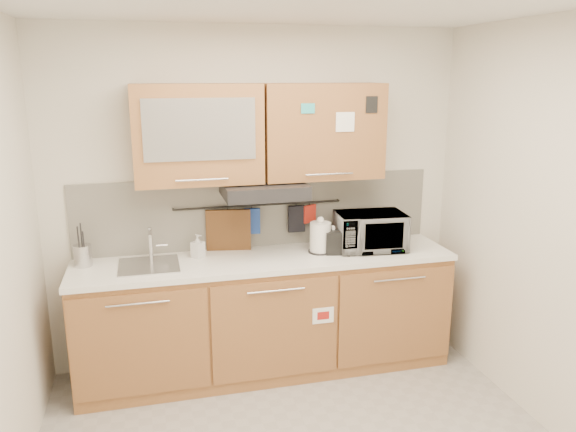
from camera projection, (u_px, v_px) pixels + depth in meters
wall_back at (258, 199)px, 4.37m from camera, size 3.20×0.00×3.20m
wall_right at (569, 237)px, 3.34m from camera, size 0.00×3.00×3.00m
base_cabinet at (267, 321)px, 4.31m from camera, size 2.80×0.64×0.88m
countertop at (266, 260)px, 4.18m from camera, size 2.82×0.62×0.04m
backsplash at (258, 212)px, 4.39m from camera, size 2.80×0.02×0.56m
upper_cabinets at (261, 133)px, 4.08m from camera, size 1.82×0.37×0.70m
range_hood at (264, 190)px, 4.11m from camera, size 0.60×0.46×0.10m
sink at (149, 265)px, 3.99m from camera, size 0.42×0.40×0.26m
utensil_rail at (259, 205)px, 4.34m from camera, size 1.30×0.02×0.02m
utensil_crock at (83, 255)px, 3.97m from camera, size 0.16×0.16×0.31m
kettle at (320, 238)px, 4.27m from camera, size 0.20×0.18×0.28m
toaster at (341, 242)px, 4.26m from camera, size 0.25×0.18×0.17m
microwave at (370, 231)px, 4.34m from camera, size 0.55×0.39×0.29m
soap_bottle at (198, 246)px, 4.15m from camera, size 0.11×0.11×0.18m
cutting_board at (229, 236)px, 4.32m from camera, size 0.34×0.08×0.42m
oven_mitt at (252, 221)px, 4.34m from camera, size 0.12×0.04×0.20m
dark_pouch at (297, 219)px, 4.42m from camera, size 0.13×0.04×0.21m
pot_holder at (310, 214)px, 4.44m from camera, size 0.11×0.06×0.14m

